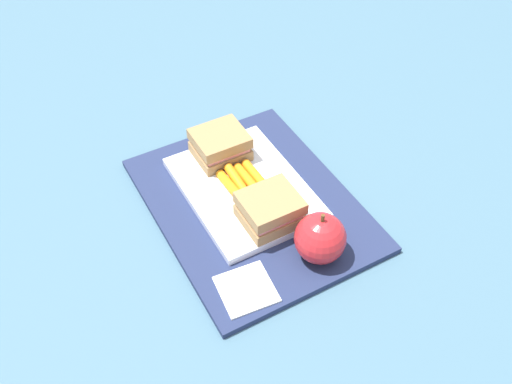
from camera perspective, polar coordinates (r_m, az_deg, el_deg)
The scene contains 8 objects.
ground_plane at distance 0.87m, azimuth -0.40°, elevation -1.40°, with size 2.40×2.40×0.00m, color #42667A.
lunchbag_mat at distance 0.87m, azimuth -0.40°, elevation -1.18°, with size 0.36×0.28×0.01m, color navy.
food_tray at distance 0.87m, azimuth -1.20°, elevation 0.37°, with size 0.23×0.17×0.01m, color white.
sandwich_half_left at distance 0.90m, azimuth -3.57°, elevation 4.70°, with size 0.07×0.08×0.04m.
sandwich_half_right at distance 0.81m, azimuth 1.40°, elevation -1.71°, with size 0.07×0.08×0.04m.
carrot_sticks_bundle at distance 0.86m, azimuth -1.21°, elevation 1.02°, with size 0.08×0.06×0.02m.
apple at distance 0.77m, azimuth 6.39°, elevation -4.58°, with size 0.07×0.07×0.08m.
paper_napkin at distance 0.76m, azimuth -0.97°, elevation -9.61°, with size 0.07×0.07×0.00m, color white.
Camera 1 is at (0.52, -0.28, 0.64)m, focal length 40.32 mm.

